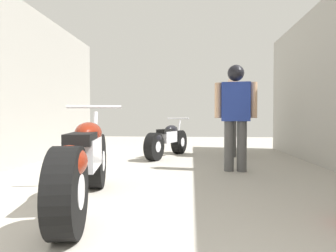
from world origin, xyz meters
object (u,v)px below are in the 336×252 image
mechanic_with_helmet (236,108)px  motorcycle_black_naked (167,141)px  mechanic_in_blue (233,112)px  motorcycle_maroon_cruiser (84,163)px

mechanic_with_helmet → motorcycle_black_naked: bearing=128.0°
mechanic_in_blue → mechanic_with_helmet: bearing=-96.4°
mechanic_with_helmet → motorcycle_maroon_cruiser: bearing=-130.0°
motorcycle_black_naked → mechanic_with_helmet: 2.16m
motorcycle_black_naked → mechanic_with_helmet: (1.27, -1.62, 0.67)m
motorcycle_maroon_cruiser → motorcycle_black_naked: 3.74m
motorcycle_maroon_cruiser → mechanic_in_blue: (1.96, 3.95, 0.57)m
motorcycle_black_naked → mechanic_with_helmet: bearing=-52.0°
motorcycle_maroon_cruiser → motorcycle_black_naked: bearing=82.5°
motorcycle_maroon_cruiser → motorcycle_black_naked: size_ratio=1.20×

